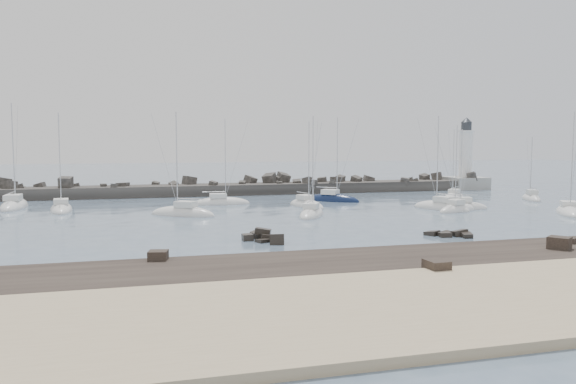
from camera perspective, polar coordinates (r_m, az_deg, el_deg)
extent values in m
plane|color=slate|center=(61.19, -0.70, -3.39)|extent=(400.00, 400.00, 0.00)
cube|color=tan|center=(31.89, 14.13, -11.41)|extent=(140.00, 14.00, 1.00)
cube|color=black|center=(40.61, 7.16, -7.74)|extent=(140.00, 12.00, 0.70)
cube|color=black|center=(39.39, 14.86, -7.21)|extent=(1.43, 1.68, 0.72)
cube|color=black|center=(42.61, -13.05, -6.28)|extent=(1.61, 1.52, 0.68)
cube|color=black|center=(50.81, 25.85, -4.66)|extent=(2.12, 2.17, 0.98)
cube|color=black|center=(53.96, 26.84, -4.44)|extent=(0.92, 0.88, 0.45)
cube|color=black|center=(50.90, -2.56, -5.14)|extent=(1.49, 1.43, 0.68)
cube|color=black|center=(50.13, -1.11, -5.01)|extent=(1.64, 1.96, 1.49)
cube|color=black|center=(53.18, -2.61, -4.34)|extent=(1.94, 1.73, 1.43)
cube|color=black|center=(52.13, -2.16, -4.84)|extent=(1.38, 1.41, 1.12)
cube|color=black|center=(53.22, -3.10, -4.51)|extent=(1.57, 1.69, 1.33)
cube|color=black|center=(51.88, -4.13, -4.73)|extent=(0.98, 1.15, 0.87)
cube|color=black|center=(55.80, 17.69, -4.31)|extent=(1.16, 1.32, 0.84)
cube|color=black|center=(56.45, 17.05, -4.09)|extent=(1.57, 1.34, 1.07)
cube|color=black|center=(56.63, 15.84, -4.22)|extent=(1.15, 1.16, 0.86)
cube|color=black|center=(56.46, 14.44, -4.32)|extent=(1.79, 1.79, 1.07)
cube|color=black|center=(55.73, 15.61, -4.29)|extent=(1.28, 1.40, 0.68)
cube|color=#2E2C29|center=(97.30, -10.62, -0.23)|extent=(115.00, 6.00, 3.20)
cube|color=#2E2C29|center=(106.93, 8.21, 1.32)|extent=(2.13, 1.83, 1.58)
cube|color=#2E2C29|center=(100.40, -23.85, 0.45)|extent=(2.08, 1.90, 1.76)
cube|color=#2E2C29|center=(102.70, -0.50, 1.38)|extent=(2.46, 2.84, 2.65)
cube|color=#2E2C29|center=(98.39, -26.44, 0.52)|extent=(2.49, 2.72, 2.11)
cube|color=#2E2C29|center=(113.78, 15.63, 1.02)|extent=(1.41, 1.46, 0.86)
cube|color=#2E2C29|center=(105.14, 6.93, 1.14)|extent=(2.31, 2.60, 2.19)
cube|color=#2E2C29|center=(99.80, -21.27, 0.63)|extent=(1.38, 1.22, 0.96)
cube|color=#2E2C29|center=(99.13, 2.60, 0.97)|extent=(1.77, 1.79, 1.07)
cube|color=#2E2C29|center=(113.50, 14.89, 1.44)|extent=(2.75, 2.87, 2.32)
cube|color=#2E2C29|center=(114.06, 17.02, 1.23)|extent=(1.62, 1.66, 1.24)
cube|color=#2E2C29|center=(108.24, 12.68, 1.08)|extent=(1.71, 1.56, 1.36)
cube|color=#2E2C29|center=(96.04, -7.61, 0.79)|extent=(1.80, 1.77, 1.26)
cube|color=#2E2C29|center=(100.82, -3.87, 1.13)|extent=(2.67, 2.59, 2.30)
cube|color=#2E2C29|center=(99.14, -10.00, 1.03)|extent=(2.76, 2.73, 2.21)
cube|color=#2E2C29|center=(103.78, 4.96, 1.15)|extent=(2.54, 2.45, 1.64)
cube|color=#2E2C29|center=(106.26, 11.77, 1.08)|extent=(2.33, 2.38, 1.48)
cube|color=#2E2C29|center=(94.86, -17.26, 0.55)|extent=(1.23, 1.32, 1.07)
cube|color=#2E2C29|center=(97.82, -7.76, 0.58)|extent=(1.14, 1.07, 1.02)
cube|color=#2E2C29|center=(113.34, 13.69, 1.43)|extent=(1.95, 2.07, 1.78)
cube|color=#2E2C29|center=(98.43, -4.68, 0.84)|extent=(1.39, 1.48, 1.21)
cube|color=#2E2C29|center=(109.60, 12.21, 1.22)|extent=(1.69, 1.55, 1.20)
cube|color=#2E2C29|center=(97.14, -18.23, 0.53)|extent=(1.14, 1.09, 1.01)
cube|color=#2E2C29|center=(105.37, 5.33, 1.25)|extent=(2.06, 2.36, 1.98)
cube|color=#2E2C29|center=(112.84, 18.17, 1.44)|extent=(2.46, 2.10, 2.17)
cube|color=#2E2C29|center=(98.51, -11.54, 0.72)|extent=(1.81, 1.94, 1.48)
cube|color=#2E2C29|center=(98.89, -25.56, 0.51)|extent=(1.25, 1.09, 1.11)
cube|color=#2E2C29|center=(103.50, 3.49, 1.14)|extent=(2.12, 1.87, 1.60)
cube|color=#2E2C29|center=(99.70, 2.02, 1.08)|extent=(2.40, 2.57, 1.92)
cube|color=#2E2C29|center=(100.54, 0.91, 0.89)|extent=(1.91, 1.91, 1.73)
cube|color=#2E2C29|center=(98.95, -20.72, 0.55)|extent=(1.43, 1.26, 1.25)
cube|color=#2E2C29|center=(107.55, 8.38, 1.06)|extent=(1.40, 1.43, 1.25)
cube|color=#2E2C29|center=(109.11, 12.29, 0.98)|extent=(1.08, 1.17, 0.82)
cube|color=#2E2C29|center=(96.51, -21.64, 0.88)|extent=(2.23, 2.53, 2.09)
cube|color=#2E2C29|center=(101.06, -25.30, 0.24)|extent=(1.37, 1.36, 1.02)
cube|color=#2E2C29|center=(99.48, -13.30, 0.77)|extent=(1.57, 1.57, 1.20)
cube|color=#2E2C29|center=(102.04, -1.09, 1.19)|extent=(2.04, 2.07, 1.56)
cube|color=#2E2C29|center=(97.04, -16.43, 0.56)|extent=(2.33, 2.36, 1.34)
cube|color=#2E2C29|center=(100.89, -1.88, 1.27)|extent=(3.19, 3.08, 2.67)
cube|color=#2E2C29|center=(101.09, -26.84, 0.75)|extent=(2.49, 2.35, 2.29)
cube|color=#2E2C29|center=(100.14, 4.53, 1.05)|extent=(1.41, 1.29, 1.18)
cube|color=#2E2C29|center=(99.02, -0.91, 0.84)|extent=(1.19, 1.02, 1.04)
cube|color=#979792|center=(115.15, 17.52, 0.72)|extent=(7.00, 7.00, 3.00)
cylinder|color=white|center=(114.88, 17.60, 3.71)|extent=(2.50, 2.50, 9.00)
cylinder|color=white|center=(114.89, 17.66, 5.91)|extent=(3.20, 3.20, 0.25)
cylinder|color=#2E3237|center=(114.91, 17.67, 6.35)|extent=(2.00, 2.00, 1.60)
cone|color=#2E3237|center=(114.95, 17.68, 7.00)|extent=(2.20, 2.20, 1.00)
ellipsoid|color=silver|center=(86.05, -26.05, -1.43)|extent=(3.31, 9.93, 2.48)
cube|color=white|center=(85.44, -26.16, -0.50)|extent=(2.06, 2.81, 0.79)
cylinder|color=silver|center=(86.37, -26.14, 3.72)|extent=(0.13, 0.13, 13.31)
cylinder|color=silver|center=(84.71, -26.28, -0.05)|extent=(0.21, 3.94, 0.11)
ellipsoid|color=silver|center=(79.80, -22.03, -1.75)|extent=(3.61, 9.06, 2.16)
cube|color=white|center=(79.23, -22.06, -0.89)|extent=(2.02, 2.64, 0.67)
cylinder|color=silver|center=(80.04, -22.18, 3.20)|extent=(0.11, 0.11, 11.93)
cylinder|color=silver|center=(78.56, -22.09, -0.48)|extent=(0.45, 3.53, 0.10)
ellipsoid|color=silver|center=(82.44, -6.81, -1.22)|extent=(8.56, 2.93, 2.09)
cube|color=white|center=(82.27, -7.11, -0.39)|extent=(2.43, 1.79, 0.64)
cylinder|color=silver|center=(82.07, -6.39, 3.38)|extent=(0.11, 0.11, 11.43)
cylinder|color=silver|center=(82.16, -7.53, 0.02)|extent=(3.39, 0.21, 0.09)
ellipsoid|color=silver|center=(70.53, -10.65, -2.32)|extent=(8.72, 7.02, 2.30)
cube|color=white|center=(70.16, -10.36, -1.24)|extent=(2.99, 2.80, 0.76)
cylinder|color=silver|center=(70.33, -11.24, 3.24)|extent=(0.13, 0.13, 11.71)
cylinder|color=silver|center=(69.80, -9.93, -0.68)|extent=(2.96, 2.00, 0.11)
ellipsoid|color=silver|center=(78.83, 1.87, -1.47)|extent=(4.43, 8.47, 2.11)
cube|color=white|center=(79.04, 1.72, -0.55)|extent=(2.14, 2.60, 0.69)
cylinder|color=silver|center=(77.81, 2.14, 3.15)|extent=(0.12, 0.12, 10.94)
cylinder|color=silver|center=(79.47, 1.51, -0.06)|extent=(0.89, 3.17, 0.10)
ellipsoid|color=silver|center=(69.10, 2.42, -2.38)|extent=(6.25, 8.56, 2.11)
cube|color=white|center=(68.54, 2.36, -1.41)|extent=(2.59, 2.85, 0.67)
cylinder|color=silver|center=(69.22, 2.55, 3.05)|extent=(0.11, 0.11, 11.25)
cylinder|color=silver|center=(67.91, 2.27, -0.94)|extent=(1.68, 2.97, 0.10)
ellipsoid|color=#0D1A3A|center=(86.75, 4.57, -0.89)|extent=(8.16, 7.99, 2.28)
cube|color=white|center=(86.80, 4.31, 0.01)|extent=(2.98, 2.96, 0.74)
cylinder|color=silver|center=(86.04, 5.03, 3.64)|extent=(0.13, 0.13, 11.77)
cylinder|color=silver|center=(87.00, 3.95, 0.48)|extent=(2.59, 2.49, 0.11)
ellipsoid|color=silver|center=(79.70, 17.04, -1.61)|extent=(8.02, 4.20, 2.05)
cube|color=white|center=(79.70, 17.32, -0.74)|extent=(2.46, 2.03, 0.68)
cylinder|color=silver|center=(79.07, 16.73, 2.74)|extent=(0.12, 0.12, 10.36)
cylinder|color=silver|center=(79.81, 17.70, -0.29)|extent=(3.00, 0.85, 0.10)
ellipsoid|color=silver|center=(78.50, 15.26, -1.67)|extent=(6.10, 8.84, 2.27)
cube|color=white|center=(78.12, 15.55, -0.72)|extent=(2.59, 2.90, 0.75)
cylinder|color=silver|center=(78.40, 14.96, 3.26)|extent=(0.13, 0.13, 11.53)
cylinder|color=silver|center=(77.73, 15.93, -0.24)|extent=(1.58, 3.12, 0.11)
ellipsoid|color=silver|center=(79.39, 26.64, -1.95)|extent=(6.96, 8.88, 2.09)
cube|color=white|center=(79.70, 26.62, -1.06)|extent=(2.80, 3.02, 0.62)
cylinder|color=silver|center=(78.23, 26.92, 2.94)|extent=(0.11, 0.11, 11.84)
cylinder|color=silver|center=(80.25, 26.56, -0.60)|extent=(1.94, 3.02, 0.09)
ellipsoid|color=silver|center=(95.96, 23.47, -0.72)|extent=(4.28, 6.94, 2.01)
cube|color=white|center=(95.54, 23.55, -0.01)|extent=(1.91, 2.21, 0.73)
cylinder|color=silver|center=(96.11, 23.48, 2.48)|extent=(0.13, 0.13, 8.96)
cylinder|color=silver|center=(95.04, 23.65, 0.37)|extent=(1.04, 2.52, 0.10)
ellipsoid|color=silver|center=(76.88, 16.84, -1.85)|extent=(7.54, 5.05, 1.98)
cube|color=white|center=(76.45, 16.71, -0.99)|extent=(2.45, 2.17, 0.67)
cylinder|color=silver|center=(76.92, 17.19, 2.44)|extent=(0.11, 0.11, 9.80)
cylinder|color=silver|center=(75.97, 16.51, -0.55)|extent=(2.68, 1.29, 0.10)
ellipsoid|color=silver|center=(94.27, 16.47, -0.61)|extent=(7.15, 6.77, 1.95)
cube|color=white|center=(94.53, 16.55, 0.10)|extent=(2.58, 2.54, 0.63)
cylinder|color=silver|center=(93.32, 16.46, 2.97)|extent=(0.11, 0.11, 10.15)
cylinder|color=silver|center=(94.99, 16.65, 0.48)|extent=(2.30, 2.08, 0.09)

